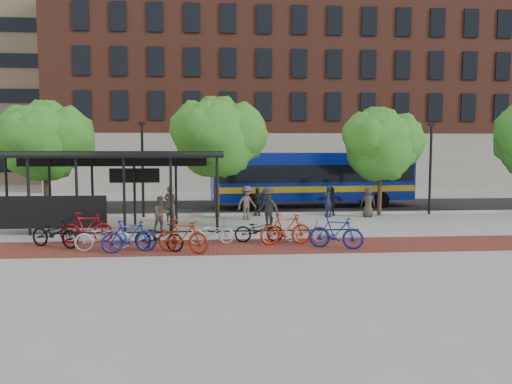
{
  "coord_description": "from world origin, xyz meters",
  "views": [
    {
      "loc": [
        -2.98,
        -23.64,
        3.71
      ],
      "look_at": [
        -1.11,
        0.43,
        1.6
      ],
      "focal_mm": 35.0,
      "sensor_mm": 36.0,
      "label": 1
    }
  ],
  "objects": [
    {
      "name": "pedestrian_9",
      "position": [
        -0.67,
        -0.99,
        0.96
      ],
      "size": [
        1.41,
        1.36,
        1.93
      ],
      "primitive_type": "imported",
      "rotation": [
        0.0,
        0.0,
        5.56
      ],
      "color": "#282828",
      "rests_on": "ground"
    },
    {
      "name": "bike_rack_rail",
      "position": [
        -3.3,
        -4.1,
        0.0
      ],
      "size": [
        12.0,
        0.05,
        0.95
      ],
      "primitive_type": "cube",
      "color": "black",
      "rests_on": "ground"
    },
    {
      "name": "bike_6",
      "position": [
        -3.21,
        -4.44,
        0.46
      ],
      "size": [
        1.83,
        0.88,
        0.92
      ],
      "primitive_type": "imported",
      "rotation": [
        0.0,
        0.0,
        1.73
      ],
      "color": "#A8A8AA",
      "rests_on": "ground"
    },
    {
      "name": "pedestrian_8",
      "position": [
        -5.49,
        -1.3,
        0.8
      ],
      "size": [
        0.98,
        0.93,
        1.59
      ],
      "primitive_type": "imported",
      "rotation": [
        0.0,
        0.0,
        0.59
      ],
      "color": "brown",
      "rests_on": "ground"
    },
    {
      "name": "ground",
      "position": [
        0.0,
        0.0,
        0.0
      ],
      "size": [
        160.0,
        160.0,
        0.0
      ],
      "primitive_type": "plane",
      "color": "#9E9E99",
      "rests_on": "ground"
    },
    {
      "name": "bike_10",
      "position": [
        0.47,
        -4.29,
        0.45
      ],
      "size": [
        1.79,
        0.81,
        0.91
      ],
      "primitive_type": "imported",
      "rotation": [
        0.0,
        0.0,
        1.45
      ],
      "color": "#A2A2A5",
      "rests_on": "ground"
    },
    {
      "name": "pedestrian_6",
      "position": [
        5.16,
        2.66,
        0.81
      ],
      "size": [
        0.83,
        0.59,
        1.62
      ],
      "primitive_type": "imported",
      "rotation": [
        0.0,
        0.0,
        3.05
      ],
      "color": "#3A352F",
      "rests_on": "ground"
    },
    {
      "name": "pedestrian_5",
      "position": [
        3.27,
        3.52,
        0.82
      ],
      "size": [
        1.57,
        0.67,
        1.65
      ],
      "primitive_type": "imported",
      "rotation": [
        0.0,
        0.0,
        3.02
      ],
      "color": "black",
      "rests_on": "ground"
    },
    {
      "name": "bus_shelter",
      "position": [
        -8.13,
        -0.48,
        3.0
      ],
      "size": [
        10.6,
        3.07,
        3.6
      ],
      "color": "black",
      "rests_on": "ground"
    },
    {
      "name": "brick_strip",
      "position": [
        -2.0,
        -5.0,
        0.0
      ],
      "size": [
        24.0,
        3.0,
        0.01
      ],
      "primitive_type": "cube",
      "color": "maroon",
      "rests_on": "ground"
    },
    {
      "name": "bike_9",
      "position": [
        -0.36,
        -4.73,
        0.61
      ],
      "size": [
        2.1,
        0.86,
        1.23
      ],
      "primitive_type": "imported",
      "rotation": [
        0.0,
        0.0,
        1.71
      ],
      "color": "#9C250E",
      "rests_on": "ground"
    },
    {
      "name": "lamp_post_right",
      "position": [
        9.0,
        3.6,
        2.75
      ],
      "size": [
        0.35,
        0.2,
        5.12
      ],
      "color": "black",
      "rests_on": "ground"
    },
    {
      "name": "bike_2",
      "position": [
        -7.16,
        -5.32,
        0.52
      ],
      "size": [
        2.07,
        1.12,
        1.03
      ],
      "primitive_type": "imported",
      "rotation": [
        0.0,
        0.0,
        1.8
      ],
      "color": "#B3B3B6",
      "rests_on": "ground"
    },
    {
      "name": "tree_b",
      "position": [
        -2.9,
        3.35,
        4.46
      ],
      "size": [
        5.15,
        4.2,
        6.47
      ],
      "color": "#382619",
      "rests_on": "ground"
    },
    {
      "name": "bike_3",
      "position": [
        -6.13,
        -5.75,
        0.58
      ],
      "size": [
        2.02,
        1.05,
        1.17
      ],
      "primitive_type": "imported",
      "rotation": [
        0.0,
        0.0,
        1.84
      ],
      "color": "navy",
      "rests_on": "ground"
    },
    {
      "name": "bike_1",
      "position": [
        -8.11,
        -3.83,
        0.61
      ],
      "size": [
        2.07,
        0.72,
        1.22
      ],
      "primitive_type": "imported",
      "rotation": [
        0.0,
        0.0,
        1.64
      ],
      "color": "maroon",
      "rests_on": "ground"
    },
    {
      "name": "pedestrian_3",
      "position": [
        -1.46,
        2.1,
        0.89
      ],
      "size": [
        1.32,
        1.18,
        1.77
      ],
      "primitive_type": "imported",
      "rotation": [
        0.0,
        0.0,
        0.57
      ],
      "color": "#50433C",
      "rests_on": "ground"
    },
    {
      "name": "tree_a",
      "position": [
        -11.91,
        3.35,
        4.24
      ],
      "size": [
        4.9,
        4.0,
        6.18
      ],
      "color": "#382619",
      "rests_on": "ground"
    },
    {
      "name": "pedestrian_7",
      "position": [
        3.13,
        3.39,
        0.84
      ],
      "size": [
        0.73,
        0.67,
        1.68
      ],
      "primitive_type": "imported",
      "rotation": [
        0.0,
        0.0,
        3.72
      ],
      "color": "#1C2643",
      "rests_on": "ground"
    },
    {
      "name": "bike_8",
      "position": [
        -1.35,
        -4.16,
        0.51
      ],
      "size": [
        1.95,
        0.73,
        1.02
      ],
      "primitive_type": "imported",
      "rotation": [
        0.0,
        0.0,
        1.6
      ],
      "color": "black",
      "rests_on": "ground"
    },
    {
      "name": "tree_c",
      "position": [
        6.09,
        3.35,
        4.05
      ],
      "size": [
        4.66,
        3.8,
        5.92
      ],
      "color": "#382619",
      "rests_on": "ground"
    },
    {
      "name": "lamp_post_left",
      "position": [
        -7.0,
        3.6,
        2.75
      ],
      "size": [
        0.35,
        0.2,
        5.12
      ],
      "color": "black",
      "rests_on": "ground"
    },
    {
      "name": "bike_4",
      "position": [
        -5.12,
        -5.54,
        0.52
      ],
      "size": [
        2.11,
        1.42,
        1.05
      ],
      "primitive_type": "imported",
      "rotation": [
        0.0,
        0.0,
        1.17
      ],
      "color": "black",
      "rests_on": "ground"
    },
    {
      "name": "bike_11",
      "position": [
        1.41,
        -5.62,
        0.61
      ],
      "size": [
        2.09,
        1.29,
        1.22
      ],
      "primitive_type": "imported",
      "rotation": [
        0.0,
        0.0,
        1.19
      ],
      "color": "navy",
      "rests_on": "ground"
    },
    {
      "name": "bike_5",
      "position": [
        -4.23,
        -5.98,
        0.6
      ],
      "size": [
        2.07,
        1.33,
        1.21
      ],
      "primitive_type": "imported",
      "rotation": [
        0.0,
        0.0,
        1.15
      ],
      "color": "maroon",
      "rests_on": "ground"
    },
    {
      "name": "bus",
      "position": [
        3.03,
        7.69,
        1.98
      ],
      "size": [
        12.93,
        3.86,
        3.44
      ],
      "rotation": [
        0.0,
        0.0,
        0.08
      ],
      "color": "#081A95",
      "rests_on": "ground"
    },
    {
      "name": "pedestrian_1",
      "position": [
        -5.36,
        1.6,
        0.92
      ],
      "size": [
        0.78,
        0.64,
        1.84
      ],
      "primitive_type": "imported",
      "rotation": [
        0.0,
        0.0,
        2.79
      ],
      "color": "#433935",
      "rests_on": "ground"
    },
    {
      "name": "bike_0",
      "position": [
        -9.08,
        -4.63,
        0.56
      ],
      "size": [
        2.25,
        1.57,
        1.12
      ],
      "primitive_type": "imported",
      "rotation": [
        0.0,
        0.0,
        1.14
      ],
      "color": "black",
      "rests_on": "ground"
    },
    {
      "name": "asphalt_street",
      "position": [
        0.0,
        8.0,
        0.01
      ],
      "size": [
        160.0,
        8.0,
        0.01
      ],
      "primitive_type": "cube",
      "color": "black",
      "rests_on": "ground"
    },
    {
      "name": "building_tower",
      "position": [
        -16.0,
        40.0,
        15.0
      ],
      "size": [
        22.0,
        22.0,
        30.0
      ],
      "primitive_type": "cube",
      "color": "#7A664C",
      "rests_on": "ground"
    },
    {
      "name": "building_brick",
      "position": [
        10.0,
        26.0,
        10.0
      ],
      "size": [
        55.0,
        14.0,
        20.0
      ],
      "primitive_type": "cube",
      "color": "brown",
      "rests_on": "ground"
    },
    {
      "name": "pedestrian_4",
      "position": [
        -0.8,
        3.69,
        0.77
      ],
      "size": [
        0.95,
        0.5,
        1.55
      ],
      "primitive_type": "imported",
      "rotation": [
        0.0,
        0.0,
        6.15
      ],
      "color": "black",
      "rests_on": "ground"
    },
    {
      "name": "curb",
      "position": [
        0.0,
        4.0,
        0.06
      ],
      "size": [
        160.0,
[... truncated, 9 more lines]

